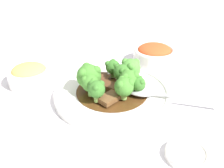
{
  "coord_description": "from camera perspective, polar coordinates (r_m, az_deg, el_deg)",
  "views": [
    {
      "loc": [
        0.51,
        0.02,
        0.34
      ],
      "look_at": [
        0.0,
        0.0,
        0.03
      ],
      "focal_mm": 42.0,
      "sensor_mm": 36.0,
      "label": 1
    }
  ],
  "objects": [
    {
      "name": "broccoli_floret_0",
      "position": [
        0.62,
        4.05,
        3.45
      ],
      "size": [
        0.05,
        0.05,
        0.06
      ],
      "color": "#7FA84C",
      "rests_on": "main_plate"
    },
    {
      "name": "broccoli_floret_4",
      "position": [
        0.57,
        5.73,
        0.06
      ],
      "size": [
        0.03,
        0.03,
        0.04
      ],
      "color": "#7FA84C",
      "rests_on": "main_plate"
    },
    {
      "name": "sauce_dish",
      "position": [
        0.48,
        15.94,
        -14.45
      ],
      "size": [
        0.07,
        0.07,
        0.01
      ],
      "color": "white",
      "rests_on": "ground_plane"
    },
    {
      "name": "side_bowl_kimchi",
      "position": [
        0.76,
        9.2,
        6.38
      ],
      "size": [
        0.12,
        0.12,
        0.06
      ],
      "color": "white",
      "rests_on": "ground_plane"
    },
    {
      "name": "beef_strip_0",
      "position": [
        0.56,
        -0.23,
        -2.86
      ],
      "size": [
        0.06,
        0.06,
        0.01
      ],
      "color": "brown",
      "rests_on": "main_plate"
    },
    {
      "name": "broccoli_floret_6",
      "position": [
        0.6,
        2.25,
        2.5
      ],
      "size": [
        0.04,
        0.04,
        0.05
      ],
      "color": "#8EB756",
      "rests_on": "main_plate"
    },
    {
      "name": "broccoli_floret_8",
      "position": [
        0.55,
        2.64,
        -0.55
      ],
      "size": [
        0.04,
        0.04,
        0.05
      ],
      "color": "#7FA84C",
      "rests_on": "main_plate"
    },
    {
      "name": "serving_spoon",
      "position": [
        0.58,
        7.88,
        -1.74
      ],
      "size": [
        0.07,
        0.21,
        0.01
      ],
      "color": "#B7B7BC",
      "rests_on": "main_plate"
    },
    {
      "name": "beef_strip_2",
      "position": [
        0.62,
        -2.5,
        0.58
      ],
      "size": [
        0.08,
        0.04,
        0.01
      ],
      "color": "#56331E",
      "rests_on": "main_plate"
    },
    {
      "name": "broccoli_floret_1",
      "position": [
        0.64,
        0.04,
        3.76
      ],
      "size": [
        0.04,
        0.04,
        0.04
      ],
      "color": "#8EB756",
      "rests_on": "main_plate"
    },
    {
      "name": "side_bowl_appetizer",
      "position": [
        0.68,
        -17.56,
        1.94
      ],
      "size": [
        0.1,
        0.1,
        0.05
      ],
      "color": "white",
      "rests_on": "ground_plane"
    },
    {
      "name": "broccoli_floret_2",
      "position": [
        0.58,
        3.71,
        1.0
      ],
      "size": [
        0.04,
        0.04,
        0.05
      ],
      "color": "#7FA84C",
      "rests_on": "main_plate"
    },
    {
      "name": "beef_strip_1",
      "position": [
        0.6,
        0.24,
        -0.56
      ],
      "size": [
        0.05,
        0.06,
        0.01
      ],
      "color": "#56331E",
      "rests_on": "main_plate"
    },
    {
      "name": "broccoli_floret_5",
      "position": [
        0.58,
        -5.08,
        1.77
      ],
      "size": [
        0.06,
        0.06,
        0.06
      ],
      "color": "#7FA84C",
      "rests_on": "main_plate"
    },
    {
      "name": "broccoli_floret_7",
      "position": [
        0.56,
        -4.74,
        0.21
      ],
      "size": [
        0.04,
        0.04,
        0.05
      ],
      "color": "#7FA84C",
      "rests_on": "main_plate"
    },
    {
      "name": "main_plate",
      "position": [
        0.6,
        -0.0,
        -1.96
      ],
      "size": [
        0.27,
        0.27,
        0.02
      ],
      "color": "white",
      "rests_on": "ground_plane"
    },
    {
      "name": "ground_plane",
      "position": [
        0.61,
        -0.0,
        -2.75
      ],
      "size": [
        4.0,
        4.0,
        0.0
      ],
      "primitive_type": "plane",
      "color": "silver"
    },
    {
      "name": "paper_napkin",
      "position": [
        0.46,
        -9.72,
        -16.19
      ],
      "size": [
        0.13,
        0.1,
        0.01
      ],
      "color": "silver",
      "rests_on": "ground_plane"
    },
    {
      "name": "broccoli_floret_3",
      "position": [
        0.54,
        -3.42,
        -1.1
      ],
      "size": [
        0.04,
        0.04,
        0.05
      ],
      "color": "#7FA84C",
      "rests_on": "main_plate"
    }
  ]
}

